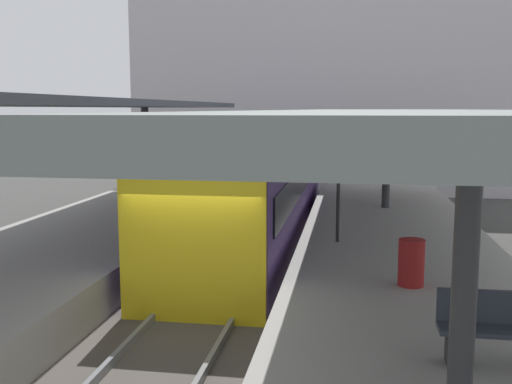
{
  "coord_description": "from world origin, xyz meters",
  "views": [
    {
      "loc": [
        2.72,
        -10.5,
        3.98
      ],
      "look_at": [
        0.08,
        5.95,
        1.63
      ],
      "focal_mm": 41.5,
      "sensor_mm": 36.0,
      "label": 1
    }
  ],
  "objects_px": {
    "commuter_train": "(260,183)",
    "platform_sign": "(339,170)",
    "litter_bin": "(411,263)",
    "platform_bench": "(499,326)"
  },
  "relations": [
    {
      "from": "litter_bin",
      "to": "platform_sign",
      "type": "bearing_deg",
      "value": 112.34
    },
    {
      "from": "commuter_train",
      "to": "platform_sign",
      "type": "height_order",
      "value": "commuter_train"
    },
    {
      "from": "commuter_train",
      "to": "platform_bench",
      "type": "bearing_deg",
      "value": -67.28
    },
    {
      "from": "commuter_train",
      "to": "litter_bin",
      "type": "xyz_separation_m",
      "value": [
        3.77,
        -7.64,
        -0.33
      ]
    },
    {
      "from": "platform_sign",
      "to": "commuter_train",
      "type": "bearing_deg",
      "value": 118.95
    },
    {
      "from": "commuter_train",
      "to": "platform_bench",
      "type": "distance_m",
      "value": 11.59
    },
    {
      "from": "litter_bin",
      "to": "commuter_train",
      "type": "bearing_deg",
      "value": 116.29
    },
    {
      "from": "platform_sign",
      "to": "litter_bin",
      "type": "relative_size",
      "value": 2.76
    },
    {
      "from": "platform_bench",
      "to": "platform_sign",
      "type": "distance_m",
      "value": 6.66
    },
    {
      "from": "platform_bench",
      "to": "commuter_train",
      "type": "bearing_deg",
      "value": 112.72
    }
  ]
}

